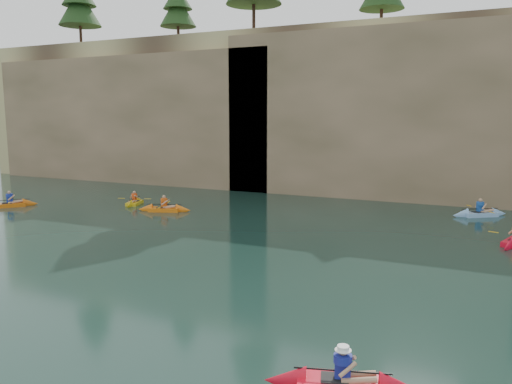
% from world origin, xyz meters
% --- Properties ---
extents(ground, '(160.00, 160.00, 0.00)m').
position_xyz_m(ground, '(0.00, 0.00, 0.00)').
color(ground, black).
rests_on(ground, ground).
extents(cliff, '(70.00, 16.00, 12.00)m').
position_xyz_m(cliff, '(0.00, 30.00, 6.00)').
color(cliff, tan).
rests_on(cliff, ground).
extents(cliff_slab_west, '(26.00, 2.40, 10.56)m').
position_xyz_m(cliff_slab_west, '(-20.00, 22.60, 5.28)').
color(cliff_slab_west, '#9C7C5F').
rests_on(cliff_slab_west, ground).
extents(cliff_slab_center, '(24.00, 2.40, 11.40)m').
position_xyz_m(cliff_slab_center, '(2.00, 22.60, 5.70)').
color(cliff_slab_center, '#9C7C5F').
rests_on(cliff_slab_center, ground).
extents(sea_cave_west, '(4.50, 1.00, 4.00)m').
position_xyz_m(sea_cave_west, '(-18.00, 21.95, 2.00)').
color(sea_cave_west, black).
rests_on(sea_cave_west, ground).
extents(sea_cave_center, '(3.50, 1.00, 3.20)m').
position_xyz_m(sea_cave_center, '(-4.00, 21.95, 1.60)').
color(sea_cave_center, black).
rests_on(sea_cave_center, ground).
extents(main_kayaker, '(3.23, 2.10, 1.17)m').
position_xyz_m(main_kayaker, '(4.63, -1.54, 0.16)').
color(main_kayaker, red).
rests_on(main_kayaker, ground).
extents(kayaker_orange, '(3.15, 2.22, 1.17)m').
position_xyz_m(kayaker_orange, '(-9.65, 12.69, 0.14)').
color(kayaker_orange, orange).
rests_on(kayaker_orange, ground).
extents(kayaker_yellow, '(2.03, 2.65, 1.05)m').
position_xyz_m(kayaker_yellow, '(-12.65, 13.80, 0.13)').
color(kayaker_yellow, gold).
rests_on(kayaker_yellow, ground).
extents(kayaker_ltblue_mid, '(3.07, 2.47, 1.23)m').
position_xyz_m(kayaker_ltblue_mid, '(6.86, 18.76, 0.15)').
color(kayaker_ltblue_mid, '#86B1E0').
rests_on(kayaker_ltblue_mid, ground).
extents(kayaker_extra_west, '(2.59, 2.80, 1.22)m').
position_xyz_m(kayaker_extra_west, '(-18.98, 10.01, 0.15)').
color(kayaker_extra_west, '#D65F0D').
rests_on(kayaker_extra_west, ground).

